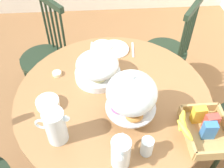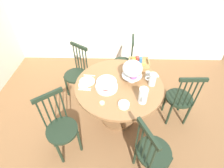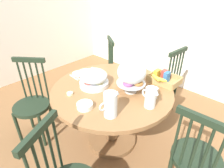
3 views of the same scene
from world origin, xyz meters
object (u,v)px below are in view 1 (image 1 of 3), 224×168
(drinking_glass, at_px, (147,147))
(cereal_bowl, at_px, (48,103))
(pastry_stand_with_dome, at_px, (132,95))
(fruit_platter_covered, at_px, (97,68))
(milk_pitcher, at_px, (56,128))
(china_plate_small, at_px, (102,46))
(windsor_chair_facing_door, at_px, (167,53))
(orange_juice_pitcher, at_px, (121,153))
(china_plate_large, at_px, (114,49))
(cereal_basket, at_px, (203,128))
(windsor_chair_far_side, at_px, (46,58))
(butter_dish, at_px, (57,74))
(dining_table, at_px, (113,116))

(drinking_glass, bearing_deg, cereal_bowl, -123.04)
(pastry_stand_with_dome, height_order, fruit_platter_covered, pastry_stand_with_dome)
(fruit_platter_covered, bearing_deg, milk_pitcher, -26.74)
(china_plate_small, bearing_deg, fruit_platter_covered, -8.04)
(cereal_bowl, bearing_deg, drinking_glass, 56.96)
(drinking_glass, bearing_deg, windsor_chair_facing_door, 160.23)
(windsor_chair_facing_door, bearing_deg, drinking_glass, -19.77)
(orange_juice_pitcher, xyz_separation_m, china_plate_large, (-0.90, 0.04, -0.08))
(fruit_platter_covered, distance_m, cereal_basket, 0.73)
(orange_juice_pitcher, bearing_deg, cereal_basket, 107.07)
(windsor_chair_facing_door, height_order, cereal_basket, windsor_chair_facing_door)
(cereal_bowl, bearing_deg, cereal_basket, 73.71)
(orange_juice_pitcher, distance_m, china_plate_large, 0.90)
(china_plate_large, bearing_deg, china_plate_small, -110.52)
(orange_juice_pitcher, bearing_deg, pastry_stand_with_dome, 163.68)
(windsor_chair_facing_door, distance_m, drinking_glass, 1.25)
(pastry_stand_with_dome, bearing_deg, windsor_chair_far_side, -145.10)
(windsor_chair_facing_door, height_order, orange_juice_pitcher, windsor_chair_facing_door)
(orange_juice_pitcher, bearing_deg, china_plate_small, -176.99)
(milk_pitcher, distance_m, butter_dish, 0.51)
(fruit_platter_covered, relative_size, cereal_basket, 0.95)
(milk_pitcher, distance_m, china_plate_large, 0.82)
(fruit_platter_covered, bearing_deg, cereal_basket, 49.52)
(windsor_chair_facing_door, relative_size, pastry_stand_with_dome, 2.83)
(pastry_stand_with_dome, xyz_separation_m, china_plate_small, (-0.66, -0.13, -0.18))
(windsor_chair_facing_door, bearing_deg, milk_pitcher, -40.50)
(milk_pitcher, distance_m, drinking_glass, 0.48)
(windsor_chair_far_side, bearing_deg, windsor_chair_facing_door, 89.95)
(milk_pitcher, height_order, china_plate_small, milk_pitcher)
(dining_table, xyz_separation_m, cereal_bowl, (0.05, -0.40, 0.23))
(milk_pitcher, height_order, drinking_glass, milk_pitcher)
(dining_table, bearing_deg, pastry_stand_with_dome, 25.82)
(windsor_chair_far_side, bearing_deg, butter_dish, 19.57)
(dining_table, relative_size, cereal_basket, 3.89)
(cereal_basket, bearing_deg, milk_pitcher, -91.54)
(windsor_chair_facing_door, height_order, fruit_platter_covered, windsor_chair_facing_door)
(china_plate_small, height_order, butter_dish, same)
(dining_table, distance_m, milk_pitcher, 0.52)
(cereal_basket, height_order, butter_dish, cereal_basket)
(windsor_chair_facing_door, distance_m, windsor_chair_far_side, 1.10)
(drinking_glass, height_order, butter_dish, drinking_glass)
(orange_juice_pitcher, relative_size, cereal_bowl, 1.34)
(orange_juice_pitcher, distance_m, drinking_glass, 0.15)
(cereal_basket, height_order, china_plate_large, cereal_basket)
(china_plate_large, height_order, butter_dish, butter_dish)
(drinking_glass, bearing_deg, pastry_stand_with_dome, -165.81)
(china_plate_large, height_order, drinking_glass, drinking_glass)
(dining_table, height_order, orange_juice_pitcher, orange_juice_pitcher)
(windsor_chair_facing_door, bearing_deg, china_plate_small, -67.39)
(dining_table, bearing_deg, china_plate_small, -174.72)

